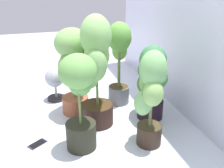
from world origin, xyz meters
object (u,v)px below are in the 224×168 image
Objects in this scene: potted_plant_front_right at (79,96)px; cell_phone at (37,144)px; potted_plant_back_right at (151,94)px; potted_plant_back_left at (119,57)px; potted_plant_front_left at (73,62)px; floor_fan at (55,80)px; potted_plant_center at (96,66)px; potted_plant_back_center at (151,78)px.

potted_plant_front_right is 4.54× the size of cell_phone.
potted_plant_back_left reaches higher than potted_plant_back_right.
floor_fan is at bearing -155.38° from potted_plant_front_left.
potted_plant_back_right is at bearing 37.79° from potted_plant_center.
potted_plant_front_left is 0.45m from floor_fan.
potted_plant_front_left is 0.73m from cell_phone.
potted_plant_back_right is 1.14m from floor_fan.
potted_plant_center is 5.84× the size of cell_phone.
potted_plant_back_right is at bearing 34.96° from potted_plant_front_left.
potted_plant_center reaches higher than potted_plant_back_center.
potted_plant_center is 0.29m from potted_plant_front_left.
cell_phone is at bearing -71.58° from potted_plant_center.
potted_plant_back_center is at bearing 87.79° from potted_plant_center.
floor_fan is (-0.74, 0.21, 0.21)m from cell_phone.
floor_fan is (-0.57, -0.29, -0.30)m from potted_plant_center.
potted_plant_front_left reaches higher than potted_plant_back_center.
potted_plant_back_right is 0.93m from cell_phone.
potted_plant_back_right is 0.79× the size of potted_plant_center.
potted_plant_center is at bearing 30.19° from potted_plant_front_left.
cell_phone is (-0.11, -0.32, -0.41)m from potted_plant_front_right.
potted_plant_back_center is at bearing 70.78° from floor_fan.
potted_plant_front_left reaches higher than potted_plant_front_right.
potted_plant_front_left reaches higher than floor_fan.
potted_plant_back_left is 0.68m from floor_fan.
potted_plant_front_right is 0.49m from potted_plant_back_right.
potted_plant_center reaches higher than potted_plant_back_left.
potted_plant_back_left is 5.05× the size of cell_phone.
potted_plant_back_right is 0.41m from potted_plant_back_center.
potted_plant_front_right is at bearing -102.10° from potted_plant_back_right.
potted_plant_center is 1.16× the size of potted_plant_back_left.
potted_plant_center is 0.46m from potted_plant_back_left.
potted_plant_front_right reaches higher than cell_phone.
floor_fan is (-0.32, -0.15, -0.27)m from potted_plant_front_left.
potted_plant_center is 0.71m from floor_fan.
potted_plant_back_left is (-0.73, 0.00, 0.05)m from potted_plant_back_right.
potted_plant_front_right reaches higher than floor_fan.
cell_phone is at bearing -105.21° from potted_plant_back_right.
potted_plant_back_center is 0.68m from potted_plant_front_left.
potted_plant_front_left is (-0.25, -0.15, -0.03)m from potted_plant_center.
potted_plant_center is at bearing 146.87° from potted_plant_front_right.
potted_plant_front_right is at bearing -68.11° from potted_plant_back_center.
potted_plant_back_left reaches higher than floor_fan.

